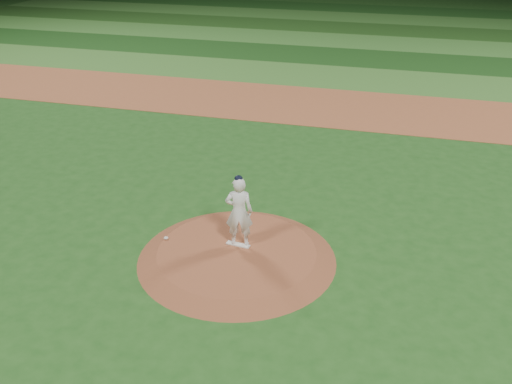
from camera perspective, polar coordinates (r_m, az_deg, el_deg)
name	(u,v)px	position (r m, az deg, el deg)	size (l,w,h in m)	color
ground	(237,258)	(15.97, -1.91, -6.65)	(120.00, 120.00, 0.00)	#20511A
infield_dirt_band	(321,106)	(28.41, 6.49, 8.54)	(70.00, 6.00, 0.02)	#9F5631
outfield_stripe_0	(337,77)	(33.63, 8.07, 11.32)	(70.00, 5.00, 0.02)	#3B782B
outfield_stripe_1	(348,57)	(38.45, 9.15, 13.18)	(70.00, 5.00, 0.02)	#184415
outfield_stripe_2	(356,41)	(43.31, 10.00, 14.62)	(70.00, 5.00, 0.02)	#37772B
outfield_stripe_3	(363,29)	(48.19, 10.69, 15.76)	(70.00, 5.00, 0.02)	#1D4716
outfield_stripe_4	(369,18)	(53.10, 11.25, 16.70)	(70.00, 5.00, 0.02)	#326D27
outfield_stripe_5	(374,9)	(58.03, 11.72, 17.47)	(70.00, 5.00, 0.02)	#184516
pitchers_mound	(237,255)	(15.90, -1.92, -6.27)	(5.50, 5.50, 0.25)	brown
pitching_rubber	(238,245)	(16.07, -1.80, -5.27)	(0.68, 0.17, 0.03)	white
rosin_bag	(166,238)	(16.53, -8.99, -4.56)	(0.13, 0.13, 0.07)	silver
pitcher_on_mound	(239,212)	(15.59, -1.71, -1.97)	(0.84, 0.64, 2.13)	white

